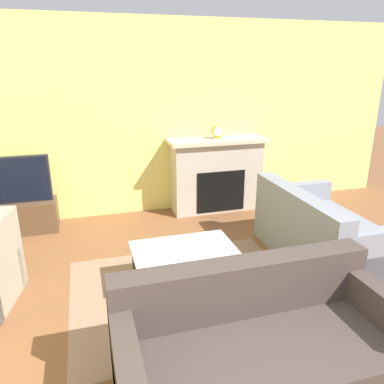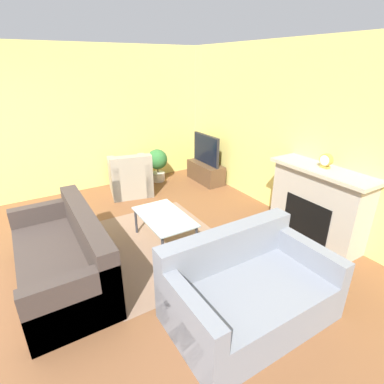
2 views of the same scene
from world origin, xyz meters
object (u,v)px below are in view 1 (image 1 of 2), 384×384
Objects in this scene: couch_sectional at (258,352)px; mantel_clock at (217,132)px; tv at (15,180)px; couch_loveseat at (323,235)px; coffee_table at (183,251)px.

mantel_clock is at bearing 74.87° from couch_sectional.
tv is 3.70m from couch_sectional.
couch_loveseat is 1.63m from coffee_table.
couch_sectional is 9.59× the size of mantel_clock.
couch_loveseat is (1.48, 1.44, -0.01)m from couch_sectional.
mantel_clock reaches higher than coffee_table.
couch_sectional is 1.17× the size of couch_loveseat.
couch_sectional is at bearing -105.13° from mantel_clock.
tv is 4.42× the size of mantel_clock.
couch_loveseat is (3.33, -1.73, -0.42)m from tv.
tv reaches higher than coffee_table.
tv is 0.54× the size of couch_loveseat.
mantel_clock is (2.73, 0.07, 0.47)m from tv.
tv reaches higher than couch_loveseat.
coffee_table is (-1.63, -0.10, 0.09)m from couch_loveseat.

